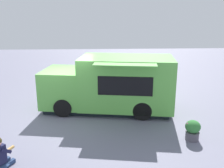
{
  "coord_description": "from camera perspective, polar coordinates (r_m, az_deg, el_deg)",
  "views": [
    {
      "loc": [
        -1.52,
        10.3,
        4.07
      ],
      "look_at": [
        -2.03,
        0.29,
        1.28
      ],
      "focal_mm": 40.67,
      "sensor_mm": 36.0,
      "label": 1
    }
  ],
  "objects": [
    {
      "name": "planter_flowering_near",
      "position": [
        15.45,
        5.7,
        1.62
      ],
      "size": [
        0.51,
        0.51,
        0.75
      ],
      "color": "beige",
      "rests_on": "ground_plane"
    },
    {
      "name": "food_truck",
      "position": [
        10.86,
        -0.19,
        -0.28
      ],
      "size": [
        5.74,
        3.43,
        2.34
      ],
      "color": "#61B94A",
      "rests_on": "ground_plane"
    },
    {
      "name": "planter_flowering_far",
      "position": [
        8.93,
        17.67,
        -9.77
      ],
      "size": [
        0.5,
        0.5,
        0.69
      ],
      "color": "#545059",
      "rests_on": "ground_plane"
    },
    {
      "name": "ground_plane",
      "position": [
        11.18,
        -10.57,
        -6.08
      ],
      "size": [
        40.0,
        40.0,
        0.0
      ],
      "primitive_type": "plane",
      "color": "slate"
    },
    {
      "name": "person_customer",
      "position": [
        7.75,
        -23.8,
        -14.46
      ],
      "size": [
        0.65,
        0.79,
        0.92
      ],
      "color": "navy",
      "rests_on": "ground_plane"
    }
  ]
}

